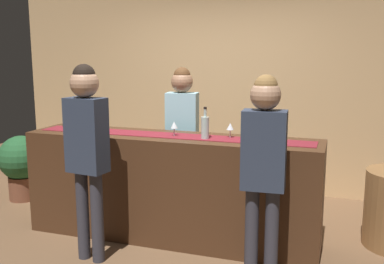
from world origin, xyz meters
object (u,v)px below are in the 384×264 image
object	(u,v)px
bartender	(182,126)
customer_sipping	(264,157)
wine_glass_mid_counter	(101,123)
wine_glass_near_customer	(230,127)
wine_bottle_clear	(205,127)
potted_plant_tall	(21,163)
customer_browsing	(87,141)
wine_glass_far_end	(174,125)
wine_bottle_amber	(261,128)

from	to	relation	value
bartender	customer_sipping	world-z (taller)	bartender
wine_glass_mid_counter	customer_sipping	bearing A→B (deg)	-15.55
wine_glass_near_customer	wine_glass_mid_counter	size ratio (longest dim) A/B	1.00
wine_bottle_clear	potted_plant_tall	bearing A→B (deg)	167.60
wine_glass_near_customer	customer_sipping	distance (m)	0.80
wine_bottle_clear	bartender	xyz separation A→B (m)	(-0.46, 0.63, -0.12)
customer_sipping	customer_browsing	world-z (taller)	customer_browsing
wine_glass_far_end	customer_browsing	distance (m)	0.87
wine_bottle_clear	potted_plant_tall	size ratio (longest dim) A/B	0.37
potted_plant_tall	customer_browsing	bearing A→B (deg)	-34.95
wine_bottle_amber	wine_glass_near_customer	size ratio (longest dim) A/B	2.10
wine_bottle_amber	bartender	xyz separation A→B (m)	(-0.96, 0.51, -0.12)
customer_sipping	customer_browsing	bearing A→B (deg)	-179.81
wine_glass_mid_counter	wine_glass_near_customer	bearing A→B (deg)	8.17
wine_glass_mid_counter	wine_glass_far_end	world-z (taller)	same
wine_bottle_amber	customer_sipping	world-z (taller)	customer_sipping
wine_bottle_amber	wine_glass_mid_counter	bearing A→B (deg)	-173.61
wine_glass_near_customer	customer_sipping	xyz separation A→B (m)	(0.43, -0.66, -0.11)
wine_bottle_clear	wine_bottle_amber	distance (m)	0.52
wine_glass_far_end	bartender	size ratio (longest dim) A/B	0.09
bartender	customer_sipping	bearing A→B (deg)	126.15
wine_bottle_clear	wine_glass_far_end	distance (m)	0.33
wine_bottle_clear	wine_glass_near_customer	bearing A→B (deg)	31.71
wine_glass_near_customer	bartender	distance (m)	0.84
wine_glass_far_end	customer_sipping	distance (m)	1.13
wine_bottle_amber	bartender	world-z (taller)	bartender
wine_glass_near_customer	bartender	bearing A→B (deg)	142.83
wine_glass_mid_counter	potted_plant_tall	world-z (taller)	wine_glass_mid_counter
customer_browsing	potted_plant_tall	bearing A→B (deg)	152.32
wine_bottle_amber	wine_glass_mid_counter	distance (m)	1.58
wine_bottle_clear	wine_bottle_amber	xyz separation A→B (m)	(0.50, 0.12, 0.00)
wine_glass_mid_counter	wine_glass_far_end	size ratio (longest dim) A/B	1.00
customer_sipping	wine_glass_far_end	bearing A→B (deg)	145.82
wine_glass_near_customer	wine_bottle_amber	bearing A→B (deg)	-1.49
customer_browsing	potted_plant_tall	xyz separation A→B (m)	(-1.71, 1.20, -0.62)
customer_browsing	wine_glass_near_customer	bearing A→B (deg)	42.13
customer_sipping	wine_glass_near_customer	bearing A→B (deg)	119.78
wine_glass_mid_counter	potted_plant_tall	size ratio (longest dim) A/B	0.18
wine_bottle_amber	wine_glass_near_customer	world-z (taller)	wine_bottle_amber
wine_glass_far_end	wine_bottle_amber	bearing A→B (deg)	5.42
wine_glass_near_customer	wine_glass_mid_counter	distance (m)	1.29
wine_glass_near_customer	potted_plant_tall	distance (m)	2.91
wine_glass_mid_counter	wine_glass_far_end	distance (m)	0.75
wine_bottle_clear	wine_glass_far_end	bearing A→B (deg)	172.47
wine_bottle_clear	wine_glass_far_end	size ratio (longest dim) A/B	2.10
wine_glass_far_end	customer_browsing	bearing A→B (deg)	-129.50
wine_bottle_clear	wine_glass_mid_counter	bearing A→B (deg)	-177.07
wine_glass_near_customer	potted_plant_tall	bearing A→B (deg)	171.05
wine_bottle_clear	wine_bottle_amber	world-z (taller)	same
wine_bottle_amber	wine_bottle_clear	bearing A→B (deg)	-166.39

